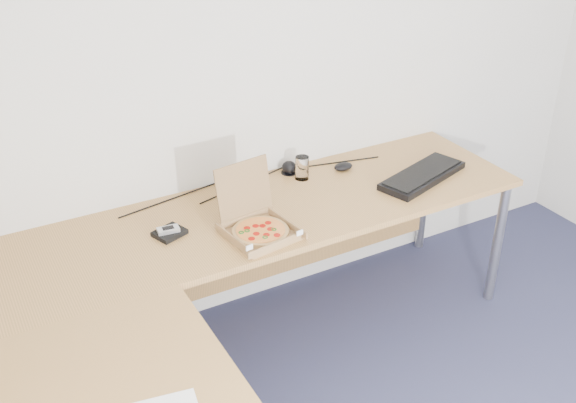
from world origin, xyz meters
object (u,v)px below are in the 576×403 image
pizza_box (259,227)px  keyboard (422,176)px  drinking_glass (302,168)px  desk (242,284)px  wallet (170,233)px

pizza_box → keyboard: bearing=-3.8°
drinking_glass → keyboard: bearing=-28.9°
desk → drinking_glass: bearing=44.7°
desk → pizza_box: (0.21, 0.26, 0.06)m
pizza_box → wallet: (-0.34, 0.18, -0.02)m
drinking_glass → wallet: 0.78m
desk → keyboard: size_ratio=4.93×
desk → drinking_glass: drinking_glass is taller
drinking_glass → keyboard: size_ratio=0.23×
keyboard → desk: bearing=178.4°
wallet → desk: bearing=-93.1°
desk → pizza_box: bearing=51.6°
keyboard → wallet: (-1.28, 0.10, -0.01)m
drinking_glass → wallet: size_ratio=0.95×
keyboard → drinking_glass: bearing=133.4°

